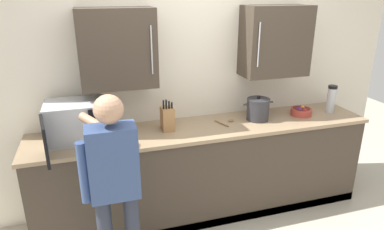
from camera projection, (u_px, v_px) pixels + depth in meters
name	position (u px, v px, depth m)	size (l,w,h in m)	color
back_wall_tiled	(196.00, 70.00, 3.42)	(4.38, 0.44, 2.74)	beige
counter_unit	(205.00, 170.00, 3.47)	(3.29, 0.62, 0.95)	#3D3328
microwave_oven	(73.00, 122.00, 2.95)	(0.51, 0.73, 0.34)	#B7BABF
fruit_bowl	(301.00, 111.00, 3.60)	(0.22, 0.22, 0.10)	#AD3D33
knife_block	(167.00, 119.00, 3.19)	(0.11, 0.15, 0.30)	#A37547
wooden_spoon	(227.00, 122.00, 3.40)	(0.20, 0.18, 0.02)	brown
stock_pot	(258.00, 109.00, 3.44)	(0.32, 0.23, 0.25)	#2D2D33
thermos_flask	(331.00, 99.00, 3.65)	(0.09, 0.09, 0.29)	#B7BABF
person_figure	(114.00, 179.00, 2.43)	(0.44, 0.56, 1.55)	#282D3D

